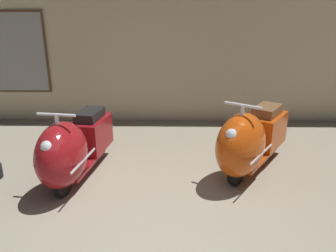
# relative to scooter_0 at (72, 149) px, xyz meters

# --- Properties ---
(showroom_back_wall) EXTENTS (18.00, 0.24, 3.45)m
(showroom_back_wall) POSITION_rel_scooter_0_xyz_m (1.16, 2.72, 1.25)
(showroom_back_wall) COLOR beige
(showroom_back_wall) RESTS_ON ground
(scooter_0) EXTENTS (0.72, 1.75, 1.04)m
(scooter_0) POSITION_rel_scooter_0_xyz_m (0.00, 0.00, 0.00)
(scooter_0) COLOR black
(scooter_0) RESTS_ON ground
(scooter_1) EXTENTS (1.40, 1.74, 1.08)m
(scooter_1) POSITION_rel_scooter_0_xyz_m (2.32, 0.26, 0.02)
(scooter_1) COLOR black
(scooter_1) RESTS_ON ground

